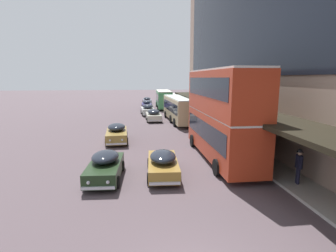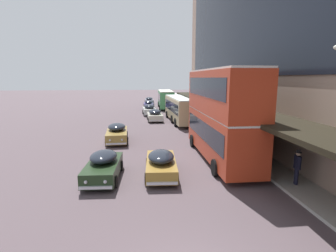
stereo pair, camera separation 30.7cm
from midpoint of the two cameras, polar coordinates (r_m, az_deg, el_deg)
The scene contains 12 objects.
transit_bus_kerbside_front at distance 34.02m, azimuth 3.01°, elevation 4.00°, with size 3.05×11.05×3.20m.
transit_bus_kerbside_rear at distance 18.38m, azimuth 11.79°, elevation 3.06°, with size 2.68×10.32×6.23m.
transit_bus_kerbside_far at distance 49.15m, azimuth -0.34°, elevation 6.08°, with size 2.92×9.32×3.32m.
sedan_oncoming_rear at distance 23.87m, azimuth -10.69°, elevation -1.47°, with size 2.05×4.70×1.63m.
sedan_lead_mid at distance 15.42m, azimuth -0.95°, elevation -8.11°, with size 2.00×4.47×1.51m.
sedan_second_near at distance 40.54m, azimuth -3.89°, elevation 3.58°, with size 2.12×4.82×1.68m.
sedan_second_mid at distance 15.37m, azimuth -13.32°, elevation -8.39°, with size 2.01×4.36×1.56m.
sedan_lead_near at distance 49.28m, azimuth -4.09°, elevation 4.70°, with size 1.82×4.29×1.50m.
sedan_oncoming_front at distance 57.60m, azimuth -3.96°, elevation 5.54°, with size 1.91×5.04×1.50m.
sedan_trailing_near at distance 34.88m, azimuth -2.63°, elevation 2.39°, with size 2.05×4.63×1.57m.
pedestrian_at_kerb at distance 15.34m, azimuth 26.82°, elevation -7.67°, with size 0.33×0.61×1.86m.
fire_hydrant at distance 22.11m, azimuth 15.58°, elevation -3.44°, with size 0.20×0.40×0.70m.
Camera 2 is at (-1.16, -5.91, 5.65)m, focal length 28.00 mm.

